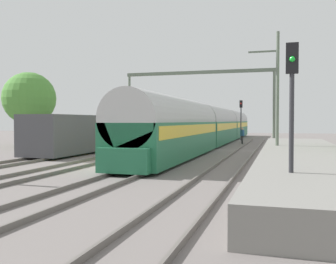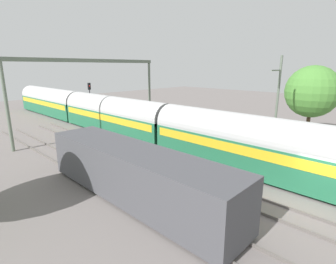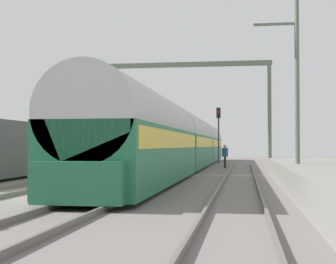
# 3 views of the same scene
# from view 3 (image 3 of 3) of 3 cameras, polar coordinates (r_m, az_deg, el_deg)

# --- Properties ---
(ground) EXTENTS (120.00, 120.00, 0.00)m
(ground) POSITION_cam_3_polar(r_m,az_deg,el_deg) (17.58, -12.27, -6.90)
(ground) COLOR slate
(track_east) EXTENTS (1.52, 60.00, 0.16)m
(track_east) POSITION_cam_3_polar(r_m,az_deg,el_deg) (16.98, -5.93, -6.85)
(track_east) COLOR #635D59
(track_east) RESTS_ON ground
(track_far_east) EXTENTS (1.52, 60.00, 0.16)m
(track_far_east) POSITION_cam_3_polar(r_m,az_deg,el_deg) (16.45, 7.73, -7.01)
(track_far_east) COLOR #635D59
(track_far_east) RESTS_ON ground
(passenger_train) EXTENTS (2.93, 49.20, 3.82)m
(passenger_train) POSITION_cam_3_polar(r_m,az_deg,el_deg) (37.42, 2.03, -1.03)
(passenger_train) COLOR #236B47
(passenger_train) RESTS_ON ground
(person_crossing) EXTENTS (0.45, 0.45, 1.73)m
(person_crossing) POSITION_cam_3_polar(r_m,az_deg,el_deg) (38.23, 6.31, -2.45)
(person_crossing) COLOR #2B2B2B
(person_crossing) RESTS_ON ground
(railway_signal_far) EXTENTS (0.36, 0.30, 4.99)m
(railway_signal_far) POSITION_cam_3_polar(r_m,az_deg,el_deg) (45.49, 5.60, 0.43)
(railway_signal_far) COLOR #2D2D33
(railway_signal_far) RESTS_ON ground
(catenary_gantry) EXTENTS (16.34, 0.28, 7.86)m
(catenary_gantry) POSITION_cam_3_polar(r_m,az_deg,el_deg) (38.68, -0.78, 4.77)
(catenary_gantry) COLOR slate
(catenary_gantry) RESTS_ON ground
(catenary_pole_east_mid) EXTENTS (1.90, 0.20, 8.00)m
(catenary_pole_east_mid) POSITION_cam_3_polar(r_m,az_deg,el_deg) (22.36, 13.94, 4.92)
(catenary_pole_east_mid) COLOR slate
(catenary_pole_east_mid) RESTS_ON ground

